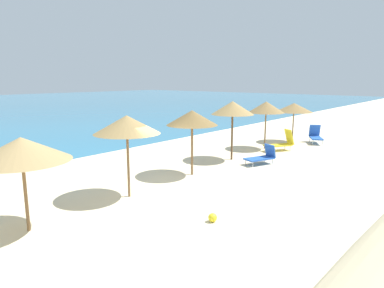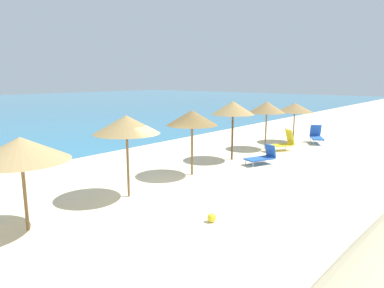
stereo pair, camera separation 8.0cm
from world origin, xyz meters
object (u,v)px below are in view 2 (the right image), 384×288
beach_umbrella_4 (192,118)px  beach_umbrella_6 (267,107)px  lounge_chair_2 (282,143)px  beach_ball (212,218)px  beach_umbrella_2 (21,149)px  beach_umbrella_3 (126,125)px  beach_umbrella_7 (295,108)px  lounge_chair_1 (262,157)px  lounge_chair_0 (316,136)px  beach_umbrella_5 (233,108)px

beach_umbrella_4 → beach_umbrella_6: bearing=2.6°
lounge_chair_2 → beach_ball: size_ratio=6.79×
beach_umbrella_2 → beach_umbrella_3: beach_umbrella_3 is taller
beach_umbrella_7 → lounge_chair_1: 6.93m
lounge_chair_0 → lounge_chair_1: bearing=60.5°
beach_umbrella_3 → beach_umbrella_4: beach_umbrella_3 is taller
beach_umbrella_2 → lounge_chair_2: size_ratio=1.47×
beach_umbrella_6 → lounge_chair_1: (-3.47, -1.72, -2.06)m
beach_umbrella_7 → lounge_chair_1: bearing=-168.2°
beach_umbrella_2 → beach_ball: bearing=-43.5°
beach_umbrella_6 → beach_umbrella_7: beach_umbrella_6 is taller
beach_umbrella_7 → lounge_chair_2: bearing=-167.3°
lounge_chair_0 → beach_umbrella_2: bearing=56.2°
beach_umbrella_6 → lounge_chair_2: size_ratio=1.58×
beach_umbrella_2 → lounge_chair_0: 18.00m
lounge_chair_0 → lounge_chair_2: (-3.65, 0.59, -0.01)m
beach_umbrella_6 → lounge_chair_1: 4.39m
beach_umbrella_2 → beach_umbrella_7: bearing=0.4°
beach_umbrella_6 → beach_ball: bearing=-159.3°
beach_umbrella_4 → beach_umbrella_7: size_ratio=1.09×
beach_umbrella_4 → lounge_chair_1: beach_umbrella_4 is taller
beach_umbrella_7 → lounge_chair_0: 2.26m
beach_umbrella_6 → beach_umbrella_7: (3.06, -0.36, -0.20)m
beach_umbrella_3 → lounge_chair_0: size_ratio=1.72×
beach_umbrella_5 → beach_ball: beach_umbrella_5 is taller
beach_umbrella_3 → beach_umbrella_4: 3.57m
beach_umbrella_5 → lounge_chair_1: (0.15, -1.65, -2.25)m
beach_umbrella_5 → beach_umbrella_6: beach_umbrella_5 is taller
beach_umbrella_3 → beach_umbrella_6: size_ratio=1.03×
lounge_chair_2 → beach_umbrella_6: bearing=32.1°
lounge_chair_2 → beach_ball: bearing=135.8°
beach_umbrella_2 → lounge_chair_1: bearing=-6.5°
beach_umbrella_7 → lounge_chair_2: (-3.03, -0.68, -1.76)m
beach_umbrella_3 → lounge_chair_1: (7.17, -1.28, -2.16)m
lounge_chair_2 → beach_umbrella_3: bearing=117.0°
beach_ball → beach_umbrella_4: bearing=46.7°
beach_umbrella_6 → lounge_chair_1: bearing=-153.6°
beach_umbrella_3 → beach_umbrella_5: beach_umbrella_5 is taller
beach_umbrella_3 → lounge_chair_1: bearing=-10.1°
beach_umbrella_3 → lounge_chair_1: size_ratio=1.76×
beach_umbrella_6 → lounge_chair_1: beach_umbrella_6 is taller
beach_umbrella_3 → lounge_chair_2: size_ratio=1.63×
beach_umbrella_2 → beach_umbrella_6: 14.20m
beach_umbrella_3 → beach_umbrella_6: (10.64, 0.44, -0.10)m
beach_umbrella_4 → lounge_chair_1: bearing=-21.1°
beach_umbrella_2 → beach_umbrella_7: 17.25m
beach_umbrella_3 → lounge_chair_2: (10.67, -0.60, -2.06)m
beach_umbrella_5 → lounge_chair_1: size_ratio=1.83×
lounge_chair_1 → beach_umbrella_3: bearing=101.1°
beach_umbrella_7 → beach_umbrella_4: bearing=179.8°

